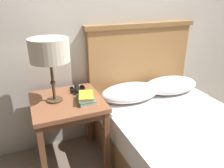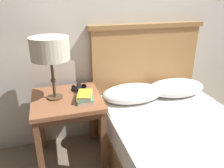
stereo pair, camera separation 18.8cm
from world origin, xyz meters
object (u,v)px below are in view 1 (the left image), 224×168
(bed, at_px, (186,145))
(book_on_nightstand, at_px, (86,100))
(table_lamp, at_px, (49,51))
(book_stacked_on_top, at_px, (86,96))
(nightstand, at_px, (67,109))
(binoculars_pair, at_px, (77,89))

(bed, distance_m, book_on_nightstand, 0.92)
(table_lamp, distance_m, book_stacked_on_top, 0.45)
(nightstand, height_order, table_lamp, table_lamp)
(bed, distance_m, table_lamp, 1.35)
(nightstand, distance_m, binoculars_pair, 0.21)
(binoculars_pair, bearing_deg, bed, -41.08)
(bed, height_order, book_stacked_on_top, bed)
(bed, bearing_deg, book_on_nightstand, 149.32)
(bed, relative_size, book_stacked_on_top, 8.97)
(table_lamp, relative_size, binoculars_pair, 3.14)
(book_on_nightstand, bearing_deg, bed, -30.68)
(bed, distance_m, binoculars_pair, 1.05)
(bed, bearing_deg, nightstand, 149.06)
(bed, relative_size, book_on_nightstand, 8.78)
(bed, xyz_separation_m, book_stacked_on_top, (-0.72, 0.43, 0.40))
(book_stacked_on_top, bearing_deg, table_lamp, 153.62)
(book_on_nightstand, height_order, binoculars_pair, binoculars_pair)
(book_stacked_on_top, bearing_deg, book_on_nightstand, 116.02)
(table_lamp, bearing_deg, binoculars_pair, 24.99)
(nightstand, bearing_deg, bed, -30.94)
(table_lamp, xyz_separation_m, binoculars_pair, (0.22, 0.10, -0.39))
(table_lamp, bearing_deg, book_on_nightstand, -26.04)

